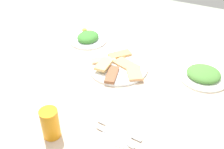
{
  "coord_description": "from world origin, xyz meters",
  "views": [
    {
      "loc": [
        -0.44,
        0.85,
        1.54
      ],
      "look_at": [
        0.01,
        -0.06,
        0.77
      ],
      "focal_mm": 43.98,
      "sensor_mm": 36.0,
      "label": 1
    }
  ],
  "objects_px": {
    "salad_plate_greens": "(88,38)",
    "fork": "(119,130)",
    "spoon": "(115,137)",
    "pide_platter": "(118,67)",
    "soda_can": "(50,123)",
    "salad_plate_rice": "(203,75)",
    "paper_napkin": "(117,134)",
    "dining_table": "(108,101)"
  },
  "relations": [
    {
      "from": "salad_plate_rice",
      "to": "paper_napkin",
      "type": "xyz_separation_m",
      "value": [
        0.21,
        0.5,
        -0.02
      ]
    },
    {
      "from": "salad_plate_greens",
      "to": "spoon",
      "type": "height_order",
      "value": "salad_plate_greens"
    },
    {
      "from": "soda_can",
      "to": "spoon",
      "type": "distance_m",
      "value": 0.24
    },
    {
      "from": "dining_table",
      "to": "salad_plate_rice",
      "type": "height_order",
      "value": "salad_plate_rice"
    },
    {
      "from": "salad_plate_rice",
      "to": "spoon",
      "type": "distance_m",
      "value": 0.56
    },
    {
      "from": "soda_can",
      "to": "spoon",
      "type": "height_order",
      "value": "soda_can"
    },
    {
      "from": "pide_platter",
      "to": "spoon",
      "type": "relative_size",
      "value": 1.8
    },
    {
      "from": "soda_can",
      "to": "paper_napkin",
      "type": "height_order",
      "value": "soda_can"
    },
    {
      "from": "spoon",
      "to": "pide_platter",
      "type": "bearing_deg",
      "value": -56.31
    },
    {
      "from": "spoon",
      "to": "dining_table",
      "type": "bearing_deg",
      "value": -47.91
    },
    {
      "from": "pide_platter",
      "to": "paper_napkin",
      "type": "bearing_deg",
      "value": 115.26
    },
    {
      "from": "dining_table",
      "to": "soda_can",
      "type": "distance_m",
      "value": 0.37
    },
    {
      "from": "pide_platter",
      "to": "soda_can",
      "type": "height_order",
      "value": "soda_can"
    },
    {
      "from": "spoon",
      "to": "salad_plate_rice",
      "type": "bearing_deg",
      "value": -103.04
    },
    {
      "from": "fork",
      "to": "salad_plate_rice",
      "type": "bearing_deg",
      "value": -108.44
    },
    {
      "from": "dining_table",
      "to": "paper_napkin",
      "type": "distance_m",
      "value": 0.29
    },
    {
      "from": "paper_napkin",
      "to": "dining_table",
      "type": "bearing_deg",
      "value": -55.31
    },
    {
      "from": "fork",
      "to": "soda_can",
      "type": "bearing_deg",
      "value": 36.31
    },
    {
      "from": "salad_plate_greens",
      "to": "salad_plate_rice",
      "type": "relative_size",
      "value": 0.91
    },
    {
      "from": "soda_can",
      "to": "paper_napkin",
      "type": "relative_size",
      "value": 1.11
    },
    {
      "from": "dining_table",
      "to": "salad_plate_rice",
      "type": "xyz_separation_m",
      "value": [
        -0.37,
        -0.27,
        0.1
      ]
    },
    {
      "from": "paper_napkin",
      "to": "fork",
      "type": "distance_m",
      "value": 0.02
    },
    {
      "from": "soda_can",
      "to": "fork",
      "type": "relative_size",
      "value": 0.64
    },
    {
      "from": "fork",
      "to": "spoon",
      "type": "distance_m",
      "value": 0.04
    },
    {
      "from": "fork",
      "to": "pide_platter",
      "type": "bearing_deg",
      "value": -58.13
    },
    {
      "from": "pide_platter",
      "to": "spoon",
      "type": "height_order",
      "value": "pide_platter"
    },
    {
      "from": "salad_plate_greens",
      "to": "fork",
      "type": "xyz_separation_m",
      "value": [
        -0.45,
        0.54,
        -0.01
      ]
    },
    {
      "from": "pide_platter",
      "to": "soda_can",
      "type": "xyz_separation_m",
      "value": [
        0.03,
        0.49,
        0.05
      ]
    },
    {
      "from": "dining_table",
      "to": "spoon",
      "type": "xyz_separation_m",
      "value": [
        -0.16,
        0.24,
        0.09
      ]
    },
    {
      "from": "salad_plate_rice",
      "to": "fork",
      "type": "xyz_separation_m",
      "value": [
        0.21,
        0.48,
        -0.01
      ]
    },
    {
      "from": "fork",
      "to": "salad_plate_greens",
      "type": "bearing_deg",
      "value": -44.37
    },
    {
      "from": "paper_napkin",
      "to": "fork",
      "type": "height_order",
      "value": "fork"
    },
    {
      "from": "pide_platter",
      "to": "fork",
      "type": "bearing_deg",
      "value": 116.34
    },
    {
      "from": "pide_platter",
      "to": "fork",
      "type": "xyz_separation_m",
      "value": [
        -0.18,
        0.37,
        -0.01
      ]
    },
    {
      "from": "soda_can",
      "to": "salad_plate_greens",
      "type": "bearing_deg",
      "value": -70.33
    },
    {
      "from": "dining_table",
      "to": "soda_can",
      "type": "xyz_separation_m",
      "value": [
        0.06,
        0.34,
        0.14
      ]
    },
    {
      "from": "salad_plate_rice",
      "to": "pide_platter",
      "type": "bearing_deg",
      "value": 16.27
    },
    {
      "from": "salad_plate_rice",
      "to": "spoon",
      "type": "relative_size",
      "value": 1.38
    },
    {
      "from": "fork",
      "to": "paper_napkin",
      "type": "bearing_deg",
      "value": 95.53
    },
    {
      "from": "salad_plate_greens",
      "to": "salad_plate_rice",
      "type": "height_order",
      "value": "salad_plate_greens"
    },
    {
      "from": "dining_table",
      "to": "spoon",
      "type": "relative_size",
      "value": 6.21
    },
    {
      "from": "pide_platter",
      "to": "paper_napkin",
      "type": "relative_size",
      "value": 2.76
    }
  ]
}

